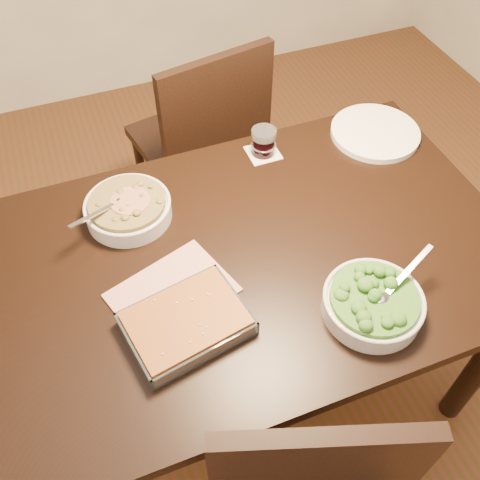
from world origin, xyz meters
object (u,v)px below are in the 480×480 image
(table, at_px, (254,272))
(baking_dish, at_px, (186,323))
(chair_far, at_px, (204,138))
(broccoli_bowl, at_px, (373,303))
(dinner_plate, at_px, (375,133))
(stew_bowl, at_px, (128,208))
(wine_tumbler, at_px, (264,141))

(table, bearing_deg, baking_dish, -146.09)
(table, relative_size, chair_far, 1.51)
(broccoli_bowl, xyz_separation_m, dinner_plate, (0.35, 0.58, -0.02))
(baking_dish, relative_size, chair_far, 0.33)
(stew_bowl, height_order, wine_tumbler, stew_bowl)
(broccoli_bowl, bearing_deg, stew_bowl, 132.57)
(broccoli_bowl, relative_size, dinner_plate, 0.94)
(broccoli_bowl, distance_m, baking_dish, 0.45)
(stew_bowl, height_order, chair_far, chair_far)
(stew_bowl, distance_m, dinner_plate, 0.83)
(dinner_plate, bearing_deg, stew_bowl, -175.44)
(stew_bowl, relative_size, dinner_plate, 0.87)
(broccoli_bowl, height_order, wine_tumbler, broccoli_bowl)
(table, height_order, broccoli_bowl, broccoli_bowl)
(broccoli_bowl, bearing_deg, chair_far, 95.02)
(broccoli_bowl, bearing_deg, baking_dish, 165.42)
(broccoli_bowl, height_order, chair_far, chair_far)
(dinner_plate, xyz_separation_m, chair_far, (-0.44, 0.46, -0.24))
(table, relative_size, baking_dish, 4.51)
(stew_bowl, xyz_separation_m, baking_dish, (0.04, -0.40, -0.01))
(stew_bowl, distance_m, broccoli_bowl, 0.70)
(wine_tumbler, height_order, dinner_plate, wine_tumbler)
(stew_bowl, xyz_separation_m, dinner_plate, (0.83, 0.07, -0.02))
(stew_bowl, relative_size, chair_far, 0.27)
(broccoli_bowl, height_order, baking_dish, broccoli_bowl)
(table, bearing_deg, chair_far, 82.39)
(table, height_order, stew_bowl, stew_bowl)
(dinner_plate, bearing_deg, wine_tumbler, 172.73)
(wine_tumbler, bearing_deg, baking_dish, -128.47)
(wine_tumbler, bearing_deg, dinner_plate, -7.27)
(dinner_plate, height_order, chair_far, chair_far)
(wine_tumbler, bearing_deg, stew_bowl, -165.98)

